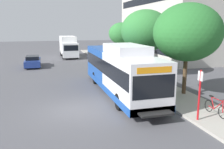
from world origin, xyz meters
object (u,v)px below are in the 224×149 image
object	(u,v)px
street_tree_mid_block	(146,31)
street_tree_near_stop	(187,32)
street_tree_far_block	(121,34)
transit_bus	(119,70)
parked_car_far_lane	(33,61)
bicycle_parked	(216,107)
bus_stop_sign_pole	(200,91)
box_truck_background	(68,46)

from	to	relation	value
street_tree_mid_block	street_tree_near_stop	bearing A→B (deg)	-90.76
street_tree_near_stop	street_tree_far_block	bearing A→B (deg)	89.55
transit_bus	parked_car_far_lane	distance (m)	15.33
transit_bus	bicycle_parked	world-z (taller)	transit_bus
parked_car_far_lane	street_tree_near_stop	bearing A→B (deg)	-55.44
bus_stop_sign_pole	parked_car_far_lane	distance (m)	22.07
street_tree_near_stop	box_truck_background	distance (m)	24.59
bicycle_parked	parked_car_far_lane	bearing A→B (deg)	116.90
street_tree_near_stop	parked_car_far_lane	world-z (taller)	street_tree_near_stop
bus_stop_sign_pole	street_tree_mid_block	bearing A→B (deg)	79.57
bicycle_parked	street_tree_mid_block	world-z (taller)	street_tree_mid_block
bus_stop_sign_pole	parked_car_far_lane	size ratio (longest dim) A/B	0.58
transit_bus	parked_car_far_lane	size ratio (longest dim) A/B	2.72
street_tree_mid_block	street_tree_far_block	xyz separation A→B (m)	(0.02, 7.50, -0.50)
street_tree_far_block	bus_stop_sign_pole	bearing A→B (deg)	-96.46
transit_bus	street_tree_mid_block	bearing A→B (deg)	50.68
street_tree_mid_block	box_truck_background	world-z (taller)	street_tree_mid_block
bus_stop_sign_pole	street_tree_far_block	size ratio (longest dim) A/B	0.50
street_tree_near_stop	street_tree_far_block	world-z (taller)	street_tree_near_stop
transit_bus	street_tree_far_block	xyz separation A→B (m)	(4.34, 12.78, 2.22)
parked_car_far_lane	box_truck_background	xyz separation A→B (m)	(5.15, 8.07, 1.08)
street_tree_near_stop	street_tree_mid_block	size ratio (longest dim) A/B	1.00
bus_stop_sign_pole	box_truck_background	distance (m)	28.52
street_tree_mid_block	parked_car_far_lane	world-z (taller)	street_tree_mid_block
transit_bus	bus_stop_sign_pole	size ratio (longest dim) A/B	4.71
street_tree_far_block	parked_car_far_lane	xyz separation A→B (m)	(-10.94, 1.02, -3.26)
parked_car_far_lane	bicycle_parked	bearing A→B (deg)	-63.10
street_tree_mid_block	street_tree_far_block	world-z (taller)	street_tree_mid_block
box_truck_background	street_tree_mid_block	bearing A→B (deg)	-70.81
transit_bus	street_tree_far_block	bearing A→B (deg)	71.24
street_tree_mid_block	street_tree_far_block	size ratio (longest dim) A/B	1.22
transit_bus	parked_car_far_lane	bearing A→B (deg)	115.57
street_tree_far_block	bicycle_parked	bearing A→B (deg)	-92.56
bicycle_parked	street_tree_near_stop	bearing A→B (deg)	80.14
bicycle_parked	street_tree_mid_block	xyz separation A→B (m)	(0.82, 11.38, 3.85)
parked_car_far_lane	transit_bus	bearing A→B (deg)	-64.43
bus_stop_sign_pole	street_tree_mid_block	distance (m)	12.22
transit_bus	street_tree_near_stop	size ratio (longest dim) A/B	1.95
street_tree_mid_block	street_tree_far_block	distance (m)	7.52
street_tree_mid_block	transit_bus	bearing A→B (deg)	-129.32
street_tree_near_stop	parked_car_far_lane	xyz separation A→B (m)	(-10.82, 15.71, -3.77)
street_tree_far_block	parked_car_far_lane	world-z (taller)	street_tree_far_block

